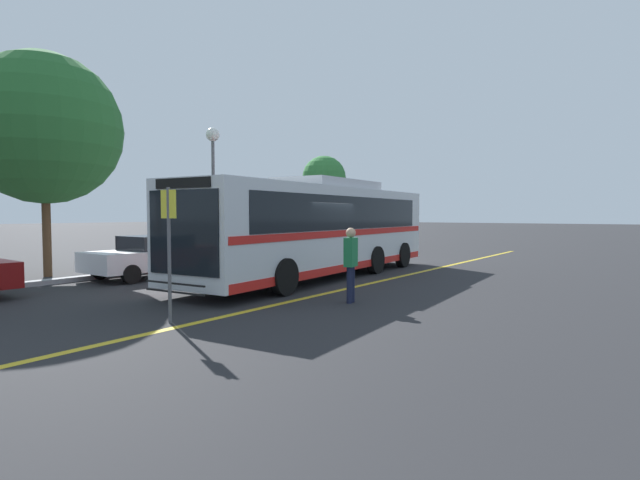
% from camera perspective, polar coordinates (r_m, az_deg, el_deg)
% --- Properties ---
extents(ground_plane, '(220.00, 220.00, 0.00)m').
position_cam_1_polar(ground_plane, '(15.99, -1.48, -4.78)').
color(ground_plane, '#262628').
extents(lane_strip_0, '(32.37, 0.20, 0.01)m').
position_cam_1_polar(lane_strip_0, '(15.98, 6.45, -4.79)').
color(lane_strip_0, gold).
rests_on(lane_strip_0, ground_plane).
extents(curb_strip, '(40.37, 0.36, 0.15)m').
position_cam_1_polar(curb_strip, '(21.00, -12.92, -2.79)').
color(curb_strip, '#99999E').
rests_on(curb_strip, ground_plane).
extents(transit_bus, '(12.81, 3.47, 3.35)m').
position_cam_1_polar(transit_bus, '(17.03, 0.02, 1.55)').
color(transit_bus, silver).
rests_on(transit_bus, ground_plane).
extents(parked_car_1, '(4.29, 2.13, 1.42)m').
position_cam_1_polar(parked_car_1, '(17.93, -18.74, -1.76)').
color(parked_car_1, silver).
rests_on(parked_car_1, ground_plane).
extents(parked_car_2, '(4.13, 1.92, 1.25)m').
position_cam_1_polar(parked_car_2, '(22.21, -5.12, -0.92)').
color(parked_car_2, maroon).
rests_on(parked_car_2, ground_plane).
extents(parked_car_3, '(4.70, 1.96, 1.46)m').
position_cam_1_polar(parked_car_3, '(27.24, 3.39, -0.01)').
color(parked_car_3, '#9E9EA3').
rests_on(parked_car_3, ground_plane).
extents(pedestrian_0, '(0.46, 0.30, 1.83)m').
position_cam_1_polar(pedestrian_0, '(12.12, 3.53, -2.27)').
color(pedestrian_0, '#191E38').
rests_on(pedestrian_0, ground_plane).
extents(bus_stop_sign, '(0.07, 0.40, 2.68)m').
position_cam_1_polar(bus_stop_sign, '(10.25, -16.88, 0.20)').
color(bus_stop_sign, '#59595E').
rests_on(bus_stop_sign, ground_plane).
extents(street_lamp, '(0.59, 0.59, 5.93)m').
position_cam_1_polar(street_lamp, '(22.61, -12.14, 9.22)').
color(street_lamp, '#59595E').
rests_on(street_lamp, ground_plane).
extents(tree_0, '(5.14, 5.14, 7.64)m').
position_cam_1_polar(tree_0, '(19.78, -29.03, 11.06)').
color(tree_0, '#513823').
rests_on(tree_0, ground_plane).
extents(tree_2, '(3.02, 3.02, 6.18)m').
position_cam_1_polar(tree_2, '(34.71, 0.46, 7.08)').
color(tree_2, '#513823').
rests_on(tree_2, ground_plane).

